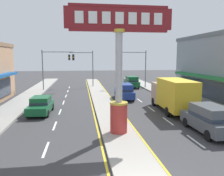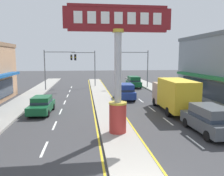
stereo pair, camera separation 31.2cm
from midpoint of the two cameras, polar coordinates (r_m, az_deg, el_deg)
The scene contains 13 objects.
median_strip at distance 26.10m, azimuth -1.82°, elevation -3.28°, with size 2.28×52.00×0.14m, color #A39E93.
sidewalk_left at distance 25.01m, azimuth -22.85°, elevation -4.34°, with size 2.85×60.00×0.18m, color #9E9B93.
sidewalk_right at distance 26.62m, azimuth 18.69°, elevation -3.43°, with size 2.85×60.00×0.18m, color #9E9B93.
lane_markings at distance 24.79m, azimuth -1.54°, elevation -4.03°, with size 9.02×52.00×0.01m.
district_sign at distance 14.42m, azimuth 2.14°, elevation 5.50°, with size 6.78×1.19×8.16m.
traffic_light_left_side at distance 35.27m, azimuth -13.70°, elevation 6.22°, with size 4.86×0.46×6.20m.
traffic_light_right_side at distance 36.83m, azimuth 6.68°, elevation 6.44°, with size 4.86×0.46×6.20m.
traffic_light_median_far at distance 38.87m, azimuth -6.36°, elevation 6.44°, with size 4.20×0.46×6.20m.
sedan_near_right_lane at distance 21.48m, azimuth -17.07°, elevation -4.09°, with size 1.95×4.36×1.53m.
box_truck_far_right_lane at distance 21.58m, azimuth 15.79°, elevation -1.53°, with size 2.43×6.97×3.12m.
suv_near_left_lane at distance 38.19m, azimuth 5.75°, elevation 1.59°, with size 2.01×4.62×1.90m.
suv_mid_left_lane at distance 27.39m, azimuth 3.78°, elevation -0.83°, with size 2.11×4.68×1.90m.
suv_far_left_oncoming at distance 16.50m, azimuth 23.99°, elevation -7.27°, with size 2.02×4.63×1.90m.
Camera 2 is at (-2.12, -7.53, 5.08)m, focal length 35.95 mm.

